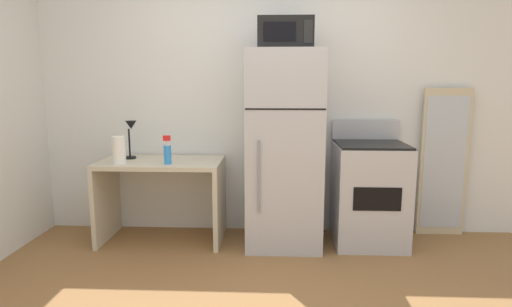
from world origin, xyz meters
TOP-DOWN VIEW (x-y plane):
  - wall_back_white at (0.00, 1.70)m, footprint 5.00×0.10m
  - desk at (-0.93, 1.32)m, footprint 1.10×0.61m
  - desk_lamp at (-1.22, 1.40)m, footprint 0.14×0.12m
  - paper_towel_roll at (-1.25, 1.16)m, footprint 0.11×0.11m
  - spray_bottle at (-0.83, 1.17)m, footprint 0.06×0.06m
  - refrigerator at (0.18, 1.30)m, footprint 0.66×0.68m
  - microwave at (0.18, 1.28)m, footprint 0.46×0.35m
  - oven_range at (0.95, 1.33)m, footprint 0.62×0.61m
  - leaning_mirror at (1.69, 1.59)m, footprint 0.44×0.03m

SIDE VIEW (x-z plane):
  - oven_range at x=0.95m, z-range -0.08..1.02m
  - desk at x=-0.93m, z-range 0.14..0.89m
  - leaning_mirror at x=1.69m, z-range 0.00..1.40m
  - spray_bottle at x=-0.83m, z-range 0.72..0.97m
  - refrigerator at x=0.18m, z-range 0.00..1.72m
  - paper_towel_roll at x=-1.25m, z-range 0.75..0.99m
  - desk_lamp at x=-1.22m, z-range 0.81..1.17m
  - wall_back_white at x=0.00m, z-range 0.00..2.60m
  - microwave at x=0.18m, z-range 1.72..1.98m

